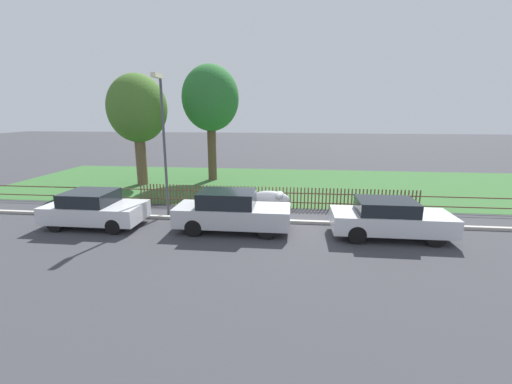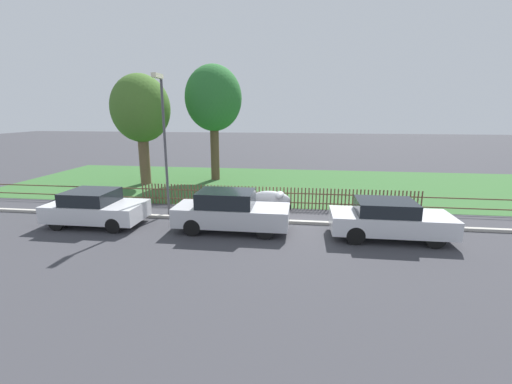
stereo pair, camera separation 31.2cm
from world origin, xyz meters
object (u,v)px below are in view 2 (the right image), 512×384
Objects in this scene: parked_car_navy_estate at (389,219)px; street_lamp at (163,130)px; parked_car_black_saloon at (230,211)px; tree_behind_motorcycle at (213,99)px; parked_car_silver_hatchback at (95,208)px; tree_nearest_kerb at (141,110)px; covered_motorcycle at (271,199)px.

parked_car_navy_estate is 0.71× the size of street_lamp.
tree_behind_motorcycle is (-3.06, 9.79, 4.43)m from parked_car_black_saloon.
street_lamp is (2.34, 1.67, 3.00)m from parked_car_silver_hatchback.
covered_motorcycle is at bearing -31.80° from tree_nearest_kerb.
tree_behind_motorcycle reaches higher than street_lamp.
street_lamp is (-4.47, -1.03, 3.11)m from covered_motorcycle.
parked_car_black_saloon reaches higher than parked_car_silver_hatchback.
tree_behind_motorcycle is 1.24× the size of street_lamp.
street_lamp is at bearing -57.76° from tree_nearest_kerb.
parked_car_navy_estate is 13.95m from tree_behind_motorcycle.
tree_nearest_kerb is 7.44m from street_lamp.
street_lamp is at bearing 35.42° from parked_car_silver_hatchback.
parked_car_black_saloon is 3.00m from covered_motorcycle.
parked_car_navy_estate is (5.77, -0.04, -0.06)m from parked_car_black_saloon.
tree_behind_motorcycle is (2.44, 9.80, 4.50)m from parked_car_silver_hatchback.
tree_nearest_kerb is at bearing 148.22° from parked_car_navy_estate.
tree_nearest_kerb reaches higher than covered_motorcycle.
parked_car_navy_estate is 5.22m from covered_motorcycle.
parked_car_black_saloon is 11.27m from tree_nearest_kerb.
tree_nearest_kerb is (-7.09, 7.90, 3.78)m from parked_car_black_saloon.
tree_behind_motorcycle is at bearing 76.07° from parked_car_silver_hatchback.
street_lamp is (-0.09, -8.13, -1.50)m from tree_behind_motorcycle.
parked_car_silver_hatchback is at bearing -153.49° from covered_motorcycle.
tree_nearest_kerb is 0.91× the size of tree_behind_motorcycle.
parked_car_silver_hatchback is 7.33m from covered_motorcycle.
tree_behind_motorcycle is at bearing 126.60° from covered_motorcycle.
street_lamp reaches higher than parked_car_navy_estate.
street_lamp reaches higher than parked_car_black_saloon.
parked_car_navy_estate is at bearing -31.68° from tree_nearest_kerb.
covered_motorcycle is 9.53m from tree_behind_motorcycle.
tree_behind_motorcycle reaches higher than parked_car_black_saloon.
tree_nearest_kerb reaches higher than street_lamp.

